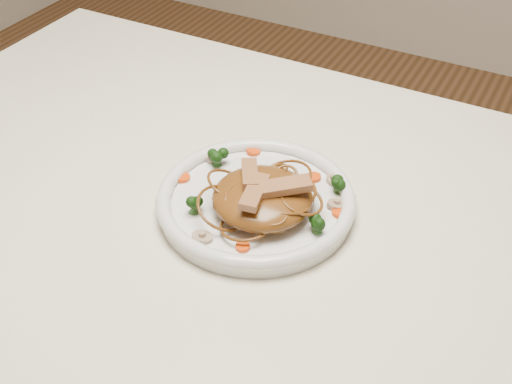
% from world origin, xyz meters
% --- Properties ---
extents(table, '(1.20, 0.80, 0.75)m').
position_xyz_m(table, '(0.00, 0.00, 0.65)').
color(table, beige).
rests_on(table, ground).
extents(plate, '(0.33, 0.33, 0.02)m').
position_xyz_m(plate, '(0.03, 0.00, 0.76)').
color(plate, white).
rests_on(plate, table).
extents(noodle_mound, '(0.17, 0.17, 0.04)m').
position_xyz_m(noodle_mound, '(0.05, -0.01, 0.79)').
color(noodle_mound, brown).
rests_on(noodle_mound, plate).
extents(chicken_a, '(0.07, 0.06, 0.01)m').
position_xyz_m(chicken_a, '(0.07, -0.01, 0.81)').
color(chicken_a, '#9D704A').
rests_on(chicken_a, noodle_mound).
extents(chicken_b, '(0.05, 0.06, 0.01)m').
position_xyz_m(chicken_b, '(0.03, -0.00, 0.81)').
color(chicken_b, '#9D704A').
rests_on(chicken_b, noodle_mound).
extents(chicken_c, '(0.04, 0.07, 0.01)m').
position_xyz_m(chicken_c, '(0.05, -0.04, 0.81)').
color(chicken_c, '#9D704A').
rests_on(chicken_c, noodle_mound).
extents(broccoli_0, '(0.03, 0.03, 0.03)m').
position_xyz_m(broccoli_0, '(0.12, 0.07, 0.78)').
color(broccoli_0, black).
rests_on(broccoli_0, plate).
extents(broccoli_1, '(0.03, 0.03, 0.03)m').
position_xyz_m(broccoli_1, '(-0.05, 0.04, 0.78)').
color(broccoli_1, black).
rests_on(broccoli_1, plate).
extents(broccoli_2, '(0.03, 0.03, 0.03)m').
position_xyz_m(broccoli_2, '(-0.03, -0.06, 0.78)').
color(broccoli_2, black).
rests_on(broccoli_2, plate).
extents(broccoli_3, '(0.03, 0.03, 0.03)m').
position_xyz_m(broccoli_3, '(0.13, -0.02, 0.78)').
color(broccoli_3, black).
rests_on(broccoli_3, plate).
extents(carrot_0, '(0.03, 0.03, 0.00)m').
position_xyz_m(carrot_0, '(0.08, 0.08, 0.77)').
color(carrot_0, '#E73808').
rests_on(carrot_0, plate).
extents(carrot_1, '(0.02, 0.02, 0.00)m').
position_xyz_m(carrot_1, '(-0.08, -0.01, 0.77)').
color(carrot_1, '#E73808').
rests_on(carrot_1, plate).
extents(carrot_2, '(0.03, 0.03, 0.00)m').
position_xyz_m(carrot_2, '(0.14, 0.03, 0.77)').
color(carrot_2, '#E73808').
rests_on(carrot_2, plate).
extents(carrot_3, '(0.02, 0.02, 0.00)m').
position_xyz_m(carrot_3, '(-0.02, 0.09, 0.77)').
color(carrot_3, '#E73808').
rests_on(carrot_3, plate).
extents(carrot_4, '(0.02, 0.02, 0.00)m').
position_xyz_m(carrot_4, '(0.06, -0.09, 0.77)').
color(carrot_4, '#E73808').
rests_on(carrot_4, plate).
extents(mushroom_0, '(0.03, 0.03, 0.01)m').
position_xyz_m(mushroom_0, '(0.01, -0.10, 0.77)').
color(mushroom_0, '#BCA68D').
rests_on(mushroom_0, plate).
extents(mushroom_1, '(0.04, 0.04, 0.01)m').
position_xyz_m(mushroom_1, '(0.13, 0.04, 0.77)').
color(mushroom_1, '#BCA68D').
rests_on(mushroom_1, plate).
extents(mushroom_2, '(0.04, 0.04, 0.01)m').
position_xyz_m(mushroom_2, '(-0.07, 0.05, 0.77)').
color(mushroom_2, '#BCA68D').
rests_on(mushroom_2, plate).
extents(mushroom_3, '(0.03, 0.03, 0.01)m').
position_xyz_m(mushroom_3, '(0.10, 0.08, 0.77)').
color(mushroom_3, '#BCA68D').
rests_on(mushroom_3, plate).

